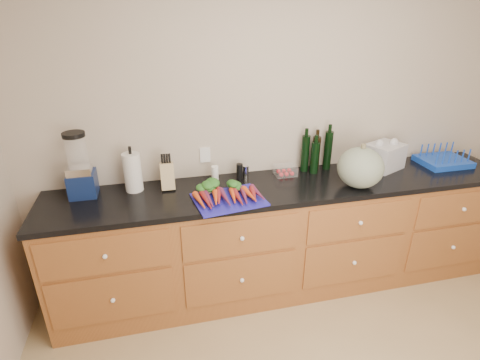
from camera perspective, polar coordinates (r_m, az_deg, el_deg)
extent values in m
cube|color=#BEAE9D|center=(3.04, 5.81, 8.14)|extent=(4.10, 0.05, 2.60)
cube|color=brown|center=(3.12, 7.06, -8.76)|extent=(3.60, 0.60, 0.90)
cube|color=brown|center=(2.59, -19.87, -10.73)|extent=(0.82, 0.01, 0.28)
sphere|color=white|center=(2.58, -19.91, -10.93)|extent=(0.03, 0.03, 0.03)
cube|color=brown|center=(2.81, -18.79, -16.77)|extent=(0.82, 0.01, 0.38)
sphere|color=white|center=(2.79, -18.81, -16.98)|extent=(0.03, 0.03, 0.03)
cube|color=brown|center=(2.61, 0.24, -8.73)|extent=(0.82, 0.01, 0.28)
sphere|color=white|center=(2.60, 0.33, -8.92)|extent=(0.03, 0.03, 0.03)
cube|color=brown|center=(2.82, 0.23, -14.84)|extent=(0.82, 0.01, 0.38)
sphere|color=white|center=(2.81, 0.31, -15.04)|extent=(0.03, 0.03, 0.03)
cube|color=brown|center=(2.92, 17.77, -6.09)|extent=(0.82, 0.01, 0.28)
sphere|color=white|center=(2.91, 17.92, -6.25)|extent=(0.03, 0.03, 0.03)
cube|color=brown|center=(3.12, 16.91, -11.81)|extent=(0.82, 0.01, 0.38)
sphere|color=white|center=(3.11, 17.05, -11.97)|extent=(0.03, 0.03, 0.03)
cube|color=brown|center=(3.45, 30.81, -3.73)|extent=(0.82, 0.01, 0.28)
sphere|color=white|center=(3.44, 30.99, -3.85)|extent=(0.03, 0.03, 0.03)
cube|color=brown|center=(3.61, 29.58, -8.78)|extent=(0.82, 0.01, 0.38)
sphere|color=white|center=(3.60, 29.74, -8.91)|extent=(0.03, 0.03, 0.03)
cube|color=black|center=(2.89, 7.54, -0.94)|extent=(3.64, 0.62, 0.04)
cube|color=#201CA5|center=(2.61, -1.71, -3.00)|extent=(0.52, 0.42, 0.01)
cone|color=#E24A1A|center=(2.55, -6.11, -3.12)|extent=(0.04, 0.21, 0.04)
cone|color=maroon|center=(2.55, -5.35, -3.04)|extent=(0.04, 0.21, 0.04)
cone|color=#682045|center=(2.56, -4.59, -2.96)|extent=(0.04, 0.21, 0.04)
cone|color=#E24A1A|center=(2.56, -3.83, -2.88)|extent=(0.04, 0.21, 0.04)
cone|color=maroon|center=(2.57, -3.08, -2.80)|extent=(0.04, 0.21, 0.04)
cone|color=#682045|center=(2.57, -2.32, -2.73)|extent=(0.04, 0.21, 0.04)
ellipsoid|color=#1C541C|center=(2.70, -4.77, -1.20)|extent=(0.21, 0.13, 0.06)
cone|color=#E24A1A|center=(2.58, -0.92, -2.58)|extent=(0.04, 0.21, 0.04)
cone|color=maroon|center=(2.59, -0.18, -2.50)|extent=(0.04, 0.21, 0.04)
cone|color=#682045|center=(2.60, 0.55, -2.42)|extent=(0.04, 0.21, 0.04)
cone|color=#E24A1A|center=(2.60, 1.29, -2.34)|extent=(0.04, 0.21, 0.04)
cone|color=maroon|center=(2.61, 2.01, -2.26)|extent=(0.04, 0.21, 0.04)
cone|color=#682045|center=(2.62, 2.74, -2.18)|extent=(0.04, 0.21, 0.04)
ellipsoid|color=#1C541C|center=(2.74, 0.10, -0.71)|extent=(0.21, 0.13, 0.06)
ellipsoid|color=slate|center=(2.89, 17.88, 1.81)|extent=(0.34, 0.34, 0.30)
cube|color=#101E4B|center=(2.87, -22.82, -0.56)|extent=(0.18, 0.18, 0.17)
cube|color=silver|center=(2.80, -23.29, 1.28)|extent=(0.16, 0.11, 0.05)
cylinder|color=white|center=(2.79, -23.58, 3.69)|extent=(0.14, 0.14, 0.24)
cylinder|color=black|center=(2.75, -24.06, 6.33)|extent=(0.15, 0.15, 0.03)
cylinder|color=silver|center=(2.81, -16.04, 1.14)|extent=(0.13, 0.13, 0.29)
cube|color=tan|center=(2.80, -11.01, 0.62)|extent=(0.10, 0.10, 0.20)
cylinder|color=white|center=(2.88, -3.83, 0.96)|extent=(0.05, 0.05, 0.12)
cylinder|color=black|center=(2.92, -0.06, 1.31)|extent=(0.05, 0.05, 0.12)
cylinder|color=silver|center=(2.93, 0.88, 1.23)|extent=(0.05, 0.05, 0.10)
cube|color=white|center=(3.02, 6.92, 1.47)|extent=(0.17, 0.13, 0.08)
cylinder|color=black|center=(3.08, 9.88, 4.01)|extent=(0.07, 0.07, 0.30)
cylinder|color=black|center=(3.13, 11.49, 4.02)|extent=(0.07, 0.07, 0.28)
cylinder|color=black|center=(3.16, 13.24, 4.42)|extent=(0.07, 0.07, 0.32)
cylinder|color=black|center=(3.06, 11.31, 3.35)|extent=(0.07, 0.07, 0.26)
cube|color=blue|center=(3.66, 28.51, 2.52)|extent=(0.39, 0.31, 0.05)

